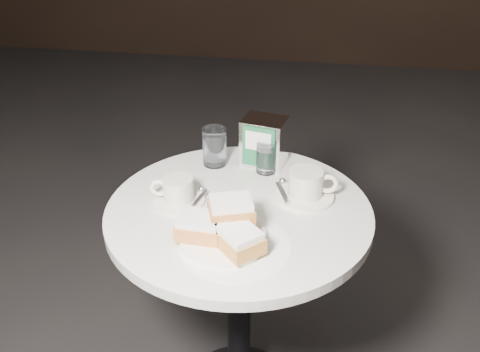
% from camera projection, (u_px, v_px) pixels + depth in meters
% --- Properties ---
extents(cafe_table, '(0.70, 0.70, 0.74)m').
position_uv_depth(cafe_table, '(239.00, 266.00, 1.50)').
color(cafe_table, black).
rests_on(cafe_table, ground).
extents(sugar_spill, '(0.31, 0.31, 0.00)m').
position_uv_depth(sugar_spill, '(235.00, 246.00, 1.26)').
color(sugar_spill, white).
rests_on(sugar_spill, cafe_table).
extents(beignet_plate, '(0.27, 0.27, 0.10)m').
position_uv_depth(beignet_plate, '(223.00, 230.00, 1.25)').
color(beignet_plate, white).
rests_on(beignet_plate, cafe_table).
extents(coffee_cup_left, '(0.15, 0.15, 0.07)m').
position_uv_depth(coffee_cup_left, '(178.00, 192.00, 1.41)').
color(coffee_cup_left, silver).
rests_on(coffee_cup_left, cafe_table).
extents(coffee_cup_right, '(0.17, 0.17, 0.08)m').
position_uv_depth(coffee_cup_right, '(306.00, 187.00, 1.43)').
color(coffee_cup_right, white).
rests_on(coffee_cup_right, cafe_table).
extents(water_glass_left, '(0.08, 0.08, 0.12)m').
position_uv_depth(water_glass_left, '(214.00, 147.00, 1.58)').
color(water_glass_left, white).
rests_on(water_glass_left, cafe_table).
extents(water_glass_right, '(0.06, 0.06, 0.10)m').
position_uv_depth(water_glass_right, '(266.00, 157.00, 1.55)').
color(water_glass_right, white).
rests_on(water_glass_right, cafe_table).
extents(napkin_dispenser, '(0.14, 0.12, 0.14)m').
position_uv_depth(napkin_dispenser, '(264.00, 142.00, 1.58)').
color(napkin_dispenser, white).
rests_on(napkin_dispenser, cafe_table).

